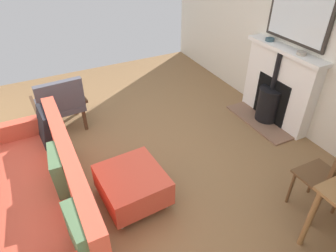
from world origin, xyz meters
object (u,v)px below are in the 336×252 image
Objects in this scene: dining_chair_near_fireplace at (331,176)px; fireplace at (276,90)px; mantel_bowl_far at (302,53)px; sofa at (44,195)px; mantel_bowl_near at (270,39)px; ottoman at (132,184)px; armchair_accent at (60,102)px.

fireplace is at bearing -117.37° from dining_chair_near_fireplace.
sofa is at bearing 2.60° from mantel_bowl_far.
mantel_bowl_near is 2.75m from ottoman.
mantel_bowl_far is at bearing 154.17° from armchair_accent.
mantel_bowl_near is at bearing -167.64° from sofa.
armchair_accent reaches higher than sofa.
fireplace is at bearing -88.53° from mantel_bowl_far.
ottoman is (2.45, 0.29, -0.91)m from mantel_bowl_far.
ottoman is (2.44, 0.55, -0.26)m from fireplace.
mantel_bowl_near is 0.98× the size of mantel_bowl_far.
armchair_accent is 3.36m from dining_chair_near_fireplace.
mantel_bowl_far is at bearing -173.13° from ottoman.
fireplace is 0.72m from mantel_bowl_near.
armchair_accent is at bearing -15.81° from mantel_bowl_near.
armchair_accent reaches higher than ottoman.
armchair_accent is at bearing -106.33° from sofa.
mantel_bowl_near is (-0.01, -0.31, 0.65)m from fireplace.
dining_chair_near_fireplace is at bearing 66.46° from mantel_bowl_near.
mantel_bowl_near is at bearing -113.54° from dining_chair_near_fireplace.
mantel_bowl_far is 2.63m from ottoman.
fireplace is 10.02× the size of mantel_bowl_near.
mantel_bowl_far is at bearing -121.94° from dining_chair_near_fireplace.
armchair_accent is at bearing -25.83° from mantel_bowl_far.
sofa is at bearing 12.36° from mantel_bowl_near.
mantel_bowl_near is at bearing 164.19° from armchair_accent.
mantel_bowl_near is at bearing -90.00° from mantel_bowl_far.
ottoman is at bearing 12.75° from fireplace.
mantel_bowl_near is 0.06× the size of sofa.
mantel_bowl_far reaches higher than armchair_accent.
dining_chair_near_fireplace is (0.82, 1.89, -0.61)m from mantel_bowl_near.
dining_chair_near_fireplace is at bearing 147.69° from ottoman.
sofa is at bearing 73.67° from armchair_accent.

